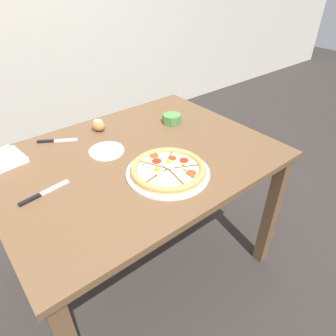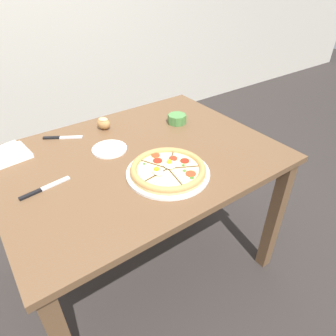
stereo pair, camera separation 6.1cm
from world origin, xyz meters
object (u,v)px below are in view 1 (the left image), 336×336
(dining_table, at_px, (137,173))
(side_saucer, at_px, (107,151))
(napkin_folded, at_px, (0,160))
(knife_spare, at_px, (44,193))
(pizza, at_px, (168,170))
(ramekin_bowl, at_px, (172,118))
(bread_piece_near, at_px, (98,125))
(knife_main, at_px, (57,141))

(dining_table, distance_m, side_saucer, 0.18)
(napkin_folded, relative_size, knife_spare, 1.01)
(knife_spare, relative_size, side_saucer, 1.25)
(napkin_folded, height_order, side_saucer, napkin_folded)
(pizza, distance_m, ramekin_bowl, 0.48)
(pizza, xyz_separation_m, side_saucer, (-0.11, 0.32, -0.02))
(ramekin_bowl, height_order, bread_piece_near, bread_piece_near)
(pizza, height_order, ramekin_bowl, pizza)
(dining_table, distance_m, napkin_folded, 0.61)
(pizza, relative_size, bread_piece_near, 3.92)
(ramekin_bowl, height_order, side_saucer, ramekin_bowl)
(side_saucer, bearing_deg, ramekin_bowl, 5.51)
(dining_table, xyz_separation_m, side_saucer, (-0.09, 0.11, 0.11))
(dining_table, distance_m, ramekin_bowl, 0.40)
(knife_spare, bearing_deg, napkin_folded, 95.35)
(bread_piece_near, bearing_deg, napkin_folded, 179.98)
(ramekin_bowl, bearing_deg, knife_main, 160.68)
(ramekin_bowl, xyz_separation_m, bread_piece_near, (-0.36, 0.17, 0.01))
(pizza, xyz_separation_m, napkin_folded, (-0.52, 0.53, -0.00))
(dining_table, bearing_deg, bread_piece_near, 92.86)
(knife_main, bearing_deg, side_saucer, -27.99)
(dining_table, bearing_deg, side_saucer, 129.15)
(knife_main, bearing_deg, dining_table, -25.05)
(ramekin_bowl, xyz_separation_m, side_saucer, (-0.43, -0.04, -0.02))
(dining_table, bearing_deg, knife_spare, -179.03)
(pizza, bearing_deg, dining_table, 96.13)
(knife_spare, bearing_deg, ramekin_bowl, 4.70)
(bread_piece_near, height_order, knife_spare, bread_piece_near)
(ramekin_bowl, bearing_deg, napkin_folded, 168.65)
(side_saucer, bearing_deg, dining_table, -50.85)
(dining_table, bearing_deg, napkin_folded, 147.37)
(napkin_folded, xyz_separation_m, knife_spare, (0.07, -0.33, -0.01))
(ramekin_bowl, distance_m, side_saucer, 0.43)
(side_saucer, bearing_deg, napkin_folded, 152.91)
(dining_table, bearing_deg, ramekin_bowl, 24.12)
(bread_piece_near, distance_m, side_saucer, 0.23)
(dining_table, height_order, side_saucer, side_saucer)
(napkin_folded, xyz_separation_m, side_saucer, (0.41, -0.21, -0.01))
(side_saucer, bearing_deg, bread_piece_near, 70.60)
(side_saucer, bearing_deg, pizza, -70.49)
(bread_piece_near, bearing_deg, knife_spare, -141.56)
(pizza, distance_m, side_saucer, 0.34)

